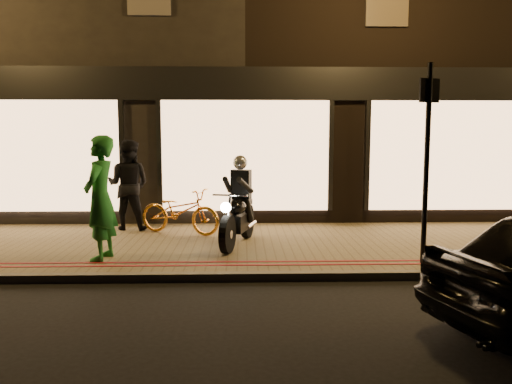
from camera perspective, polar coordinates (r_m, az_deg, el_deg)
ground at (r=7.18m, az=-0.96°, el=-10.23°), size 90.00×90.00×0.00m
sidewalk at (r=9.10m, az=-1.10°, el=-6.20°), size 50.00×4.00×0.12m
kerb_stone at (r=7.21m, az=-0.96°, el=-9.65°), size 50.00×0.14×0.12m
red_kerb_lines at (r=7.68m, az=-1.00°, el=-8.15°), size 50.00×0.26×0.01m
building_row at (r=16.01m, az=-1.36°, el=14.42°), size 48.00×10.11×8.50m
motorcycle at (r=8.86m, az=-2.00°, el=-2.11°), size 0.78×1.90×1.59m
sign_post at (r=7.87m, az=18.95°, el=4.20°), size 0.34×0.15×3.00m
bicycle_gold at (r=9.94m, az=-8.71°, el=-2.19°), size 1.81×1.21×0.90m
person_green at (r=8.12m, az=-17.38°, el=-0.67°), size 0.54×0.76×1.95m
person_dark at (r=10.57m, az=-14.37°, el=0.80°), size 0.99×0.82×1.85m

